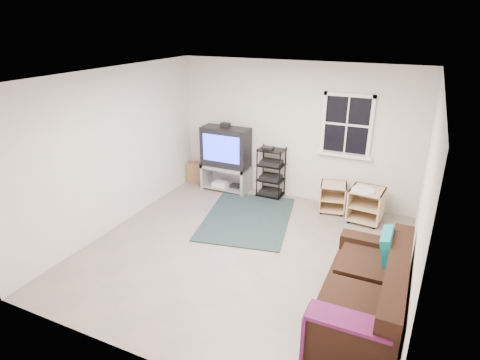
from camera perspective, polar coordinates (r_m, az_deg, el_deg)
The scene contains 8 objects.
room at distance 7.35m, azimuth 14.89°, elevation 7.04°, with size 4.60×4.62×4.60m.
tv_unit at distance 8.02m, azimuth -2.01°, elevation 3.75°, with size 0.96×0.48×1.40m.
av_rack at distance 7.83m, azimuth 4.42°, elevation 0.63°, with size 0.50×0.37×1.01m.
side_table_left at distance 7.49m, azimuth 13.07°, elevation -2.21°, with size 0.52×0.52×0.53m.
side_table_right at distance 7.23m, azimuth 17.52°, elevation -3.01°, with size 0.58×0.59×0.62m.
sofa at distance 5.00m, azimuth 17.52°, elevation -15.46°, with size 0.88×1.98×0.91m.
shag_rug at distance 7.10m, azimuth 1.04°, elevation -5.42°, with size 1.44×1.98×0.02m, color black.
paper_bag at distance 8.69m, azimuth -6.54°, elevation 1.15°, with size 0.29×0.19×0.42m, color olive.
Camera 1 is at (2.14, -4.75, 3.27)m, focal length 30.00 mm.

